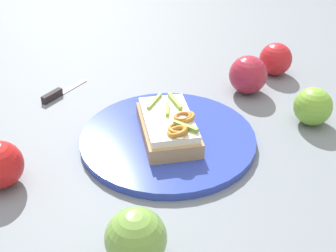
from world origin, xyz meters
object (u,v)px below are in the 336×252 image
at_px(apple_4, 276,59).
at_px(plate, 168,139).
at_px(sandwich, 169,126).
at_px(apple_3, 248,75).
at_px(apple_1, 136,238).
at_px(knife, 58,93).
at_px(apple_0, 313,106).

bearing_deg(apple_4, plate, 101.25).
height_order(plate, sandwich, sandwich).
bearing_deg(apple_3, plate, 101.11).
relative_size(plate, apple_1, 3.89).
height_order(sandwich, apple_3, apple_3).
xyz_separation_m(sandwich, knife, (0.27, 0.08, -0.03)).
distance_m(apple_1, knife, 0.47).
bearing_deg(apple_4, sandwich, 101.53).
bearing_deg(sandwich, knife, 42.91).
height_order(plate, knife, same).
bearing_deg(plate, sandwich, -173.93).
distance_m(apple_3, knife, 0.40).
bearing_deg(apple_1, sandwich, -46.14).
bearing_deg(apple_3, sandwich, 101.51).
distance_m(apple_4, knife, 0.48).
distance_m(apple_3, apple_4, 0.11).
bearing_deg(plate, apple_0, -113.64).
bearing_deg(apple_4, apple_1, 115.20).
xyz_separation_m(apple_4, knife, (0.20, 0.44, -0.03)).
height_order(sandwich, apple_0, apple_0).
xyz_separation_m(apple_0, apple_4, (0.18, -0.10, 0.00)).
distance_m(plate, apple_3, 0.25).
xyz_separation_m(apple_3, apple_4, (0.02, -0.11, -0.00)).
distance_m(apple_1, apple_3, 0.50).
bearing_deg(knife, apple_3, -53.91).
xyz_separation_m(sandwich, apple_4, (0.07, -0.35, 0.00)).
height_order(plate, apple_1, apple_1).
distance_m(plate, apple_4, 0.36).
relative_size(plate, apple_3, 3.87).
bearing_deg(plate, apple_4, -78.75).
xyz_separation_m(plate, sandwich, (-0.00, -0.00, 0.03)).
height_order(sandwich, apple_4, apple_4).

